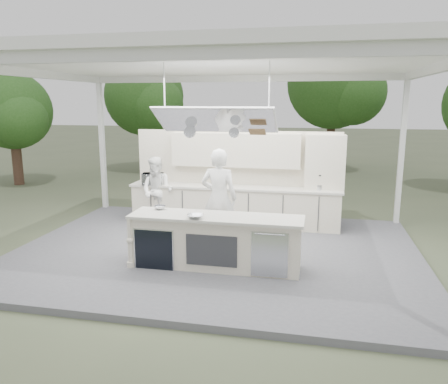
% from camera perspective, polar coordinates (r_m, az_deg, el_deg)
% --- Properties ---
extents(ground, '(90.00, 90.00, 0.00)m').
position_cam_1_polar(ground, '(8.95, -0.98, -8.23)').
color(ground, '#4D5439').
rests_on(ground, ground).
extents(stage_deck, '(8.00, 6.00, 0.12)m').
position_cam_1_polar(stage_deck, '(8.93, -0.99, -7.87)').
color(stage_deck, '#58585C').
rests_on(stage_deck, ground).
extents(tent, '(8.20, 6.20, 3.86)m').
position_cam_1_polar(tent, '(8.42, -1.08, 16.20)').
color(tent, white).
rests_on(tent, ground).
extents(demo_island, '(3.10, 0.79, 0.95)m').
position_cam_1_polar(demo_island, '(7.87, -1.22, -6.46)').
color(demo_island, silver).
rests_on(demo_island, stage_deck).
extents(back_counter, '(5.08, 0.72, 0.95)m').
position_cam_1_polar(back_counter, '(10.56, 1.31, -1.73)').
color(back_counter, silver).
rests_on(back_counter, stage_deck).
extents(back_wall_unit, '(5.05, 0.48, 2.25)m').
position_cam_1_polar(back_wall_unit, '(10.51, 3.94, 3.61)').
color(back_wall_unit, silver).
rests_on(back_wall_unit, stage_deck).
extents(tree_cluster, '(19.55, 9.40, 5.85)m').
position_cam_1_polar(tree_cluster, '(18.08, 5.58, 12.41)').
color(tree_cluster, '#4E3327').
rests_on(tree_cluster, ground).
extents(head_chef, '(0.76, 0.52, 2.03)m').
position_cam_1_polar(head_chef, '(8.86, -0.66, -0.80)').
color(head_chef, white).
rests_on(head_chef, stage_deck).
extents(sous_chef, '(0.87, 0.71, 1.65)m').
position_cam_1_polar(sous_chef, '(10.64, -8.70, 0.14)').
color(sous_chef, white).
rests_on(sous_chef, stage_deck).
extents(toaster_oven, '(0.56, 0.44, 0.28)m').
position_cam_1_polar(toaster_oven, '(10.78, -9.29, 1.71)').
color(toaster_oven, silver).
rests_on(toaster_oven, back_counter).
extents(bowl_large, '(0.32, 0.32, 0.07)m').
position_cam_1_polar(bowl_large, '(7.58, -3.79, -3.20)').
color(bowl_large, '#B7BBBF').
rests_on(bowl_large, demo_island).
extents(bowl_small, '(0.27, 0.27, 0.07)m').
position_cam_1_polar(bowl_small, '(8.29, -8.37, -2.00)').
color(bowl_small, '#B9BCC1').
rests_on(bowl_small, demo_island).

